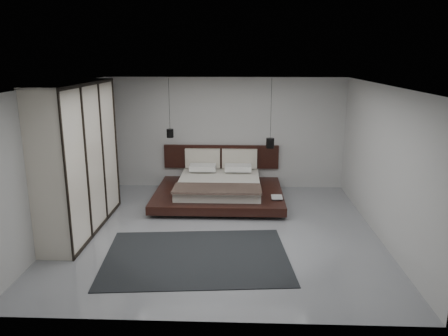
{
  "coord_description": "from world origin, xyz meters",
  "views": [
    {
      "loc": [
        0.4,
        -7.91,
        3.31
      ],
      "look_at": [
        0.04,
        1.2,
        0.96
      ],
      "focal_mm": 35.0,
      "sensor_mm": 36.0,
      "label": 1
    }
  ],
  "objects_px": {
    "bed": "(219,188)",
    "pendant_right": "(270,143)",
    "wardrobe": "(78,158)",
    "rug": "(197,257)",
    "pendant_left": "(170,133)",
    "lattice_screen": "(104,140)"
  },
  "relations": [
    {
      "from": "pendant_left",
      "to": "rug",
      "type": "distance_m",
      "value": 3.96
    },
    {
      "from": "bed",
      "to": "rug",
      "type": "distance_m",
      "value": 3.08
    },
    {
      "from": "bed",
      "to": "wardrobe",
      "type": "distance_m",
      "value": 3.38
    },
    {
      "from": "pendant_left",
      "to": "bed",
      "type": "bearing_deg",
      "value": -21.55
    },
    {
      "from": "bed",
      "to": "wardrobe",
      "type": "xyz_separation_m",
      "value": [
        -2.6,
        -1.86,
        1.12
      ]
    },
    {
      "from": "pendant_left",
      "to": "wardrobe",
      "type": "relative_size",
      "value": 0.48
    },
    {
      "from": "bed",
      "to": "wardrobe",
      "type": "height_order",
      "value": "wardrobe"
    },
    {
      "from": "pendant_left",
      "to": "pendant_right",
      "type": "bearing_deg",
      "value": 0.0
    },
    {
      "from": "lattice_screen",
      "to": "bed",
      "type": "relative_size",
      "value": 0.89
    },
    {
      "from": "bed",
      "to": "rug",
      "type": "bearing_deg",
      "value": -94.25
    },
    {
      "from": "lattice_screen",
      "to": "wardrobe",
      "type": "height_order",
      "value": "wardrobe"
    },
    {
      "from": "bed",
      "to": "pendant_right",
      "type": "relative_size",
      "value": 1.78
    },
    {
      "from": "pendant_right",
      "to": "wardrobe",
      "type": "relative_size",
      "value": 0.57
    },
    {
      "from": "lattice_screen",
      "to": "pendant_right",
      "type": "relative_size",
      "value": 1.59
    },
    {
      "from": "rug",
      "to": "bed",
      "type": "bearing_deg",
      "value": 85.75
    },
    {
      "from": "pendant_left",
      "to": "rug",
      "type": "height_order",
      "value": "pendant_left"
    },
    {
      "from": "bed",
      "to": "pendant_right",
      "type": "height_order",
      "value": "pendant_right"
    },
    {
      "from": "rug",
      "to": "wardrobe",
      "type": "bearing_deg",
      "value": 153.04
    },
    {
      "from": "wardrobe",
      "to": "bed",
      "type": "bearing_deg",
      "value": 35.58
    },
    {
      "from": "wardrobe",
      "to": "rug",
      "type": "bearing_deg",
      "value": -26.96
    },
    {
      "from": "wardrobe",
      "to": "rug",
      "type": "height_order",
      "value": "wardrobe"
    },
    {
      "from": "pendant_right",
      "to": "rug",
      "type": "distance_m",
      "value": 4.02
    }
  ]
}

